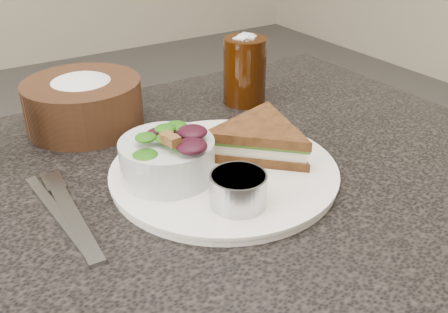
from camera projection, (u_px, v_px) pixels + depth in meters
The scene contains 9 objects.
dinner_plate at pixel (224, 172), 0.66m from camera, with size 0.30×0.30×0.01m, color white.
sandwich at pixel (260, 139), 0.69m from camera, with size 0.17×0.17×0.04m, color brown, non-canonical shape.
salad_bowl at pixel (167, 152), 0.63m from camera, with size 0.12×0.12×0.07m, color silver, non-canonical shape.
dressing_ramekin at pixel (238, 190), 0.58m from camera, with size 0.07×0.07×0.04m, color #A5A8AC.
orange_wedge at pixel (223, 131), 0.73m from camera, with size 0.06×0.06×0.02m, color #FF7B00.
fork at pixel (73, 218), 0.58m from camera, with size 0.02×0.19×0.01m, color #99999A.
knife at pixel (59, 215), 0.59m from camera, with size 0.01×0.20×0.00m, color #9D9FA1.
bread_basket at pixel (83, 96), 0.78m from camera, with size 0.18×0.18×0.10m, color #4F2F1A, non-canonical shape.
cola_glass at pixel (245, 68), 0.86m from camera, with size 0.07×0.07×0.13m, color black, non-canonical shape.
Camera 1 is at (-0.26, -0.50, 1.09)m, focal length 40.00 mm.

